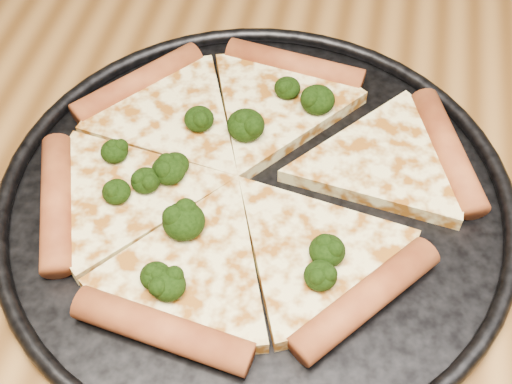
# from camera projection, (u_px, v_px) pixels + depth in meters

# --- Properties ---
(dining_table) EXTENTS (1.20, 0.90, 0.75)m
(dining_table) POSITION_uv_depth(u_px,v_px,m) (390.00, 314.00, 0.58)
(dining_table) COLOR brown
(dining_table) RESTS_ON ground
(pizza_pan) EXTENTS (0.39, 0.39, 0.02)m
(pizza_pan) POSITION_uv_depth(u_px,v_px,m) (256.00, 199.00, 0.53)
(pizza_pan) COLOR black
(pizza_pan) RESTS_ON dining_table
(pizza) EXTENTS (0.35, 0.31, 0.02)m
(pizza) POSITION_uv_depth(u_px,v_px,m) (245.00, 177.00, 0.54)
(pizza) COLOR #FFED9C
(pizza) RESTS_ON pizza_pan
(broccoli_florets) EXTENTS (0.20, 0.22, 0.02)m
(broccoli_florets) POSITION_uv_depth(u_px,v_px,m) (220.00, 176.00, 0.52)
(broccoli_florets) COLOR black
(broccoli_florets) RESTS_ON pizza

